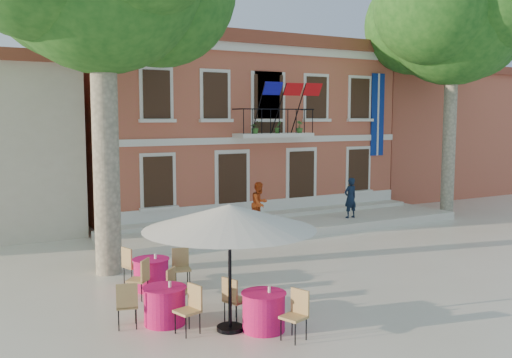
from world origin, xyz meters
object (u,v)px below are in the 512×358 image
object	(u,v)px
cafe_table_2	(165,303)
patio_umbrella	(230,217)
cafe_table_1	(264,310)
plane_tree_east	(454,17)
cafe_table_0	(151,272)
pedestrian_navy	(350,198)
pedestrian_orange	(259,203)

from	to	relation	value
cafe_table_2	patio_umbrella	bearing A→B (deg)	-43.71
patio_umbrella	cafe_table_1	bearing A→B (deg)	-31.14
plane_tree_east	cafe_table_2	world-z (taller)	plane_tree_east
patio_umbrella	cafe_table_1	distance (m)	1.96
cafe_table_0	cafe_table_1	world-z (taller)	same
plane_tree_east	cafe_table_1	bearing A→B (deg)	-150.69
cafe_table_0	cafe_table_2	bearing A→B (deg)	-102.65
patio_umbrella	cafe_table_0	bearing A→B (deg)	98.06
pedestrian_navy	cafe_table_2	xyz separation A→B (m)	(-10.04, -6.53, -0.65)
plane_tree_east	cafe_table_2	bearing A→B (deg)	-157.40
plane_tree_east	pedestrian_orange	size ratio (longest dim) A/B	7.19
pedestrian_orange	plane_tree_east	bearing A→B (deg)	-23.74
patio_umbrella	pedestrian_navy	bearing A→B (deg)	39.68
patio_umbrella	pedestrian_navy	distance (m)	11.80
cafe_table_0	pedestrian_orange	bearing A→B (deg)	39.16
pedestrian_navy	cafe_table_1	distance (m)	11.55
patio_umbrella	cafe_table_0	world-z (taller)	patio_umbrella
patio_umbrella	cafe_table_2	world-z (taller)	patio_umbrella
pedestrian_navy	pedestrian_orange	xyz separation A→B (m)	(-3.78, 0.50, -0.00)
plane_tree_east	cafe_table_2	distance (m)	18.13
patio_umbrella	cafe_table_2	size ratio (longest dim) A/B	1.87
pedestrian_navy	cafe_table_1	xyz separation A→B (m)	(-8.46, -7.84, -0.66)
plane_tree_east	cafe_table_0	xyz separation A→B (m)	(-14.54, -3.90, -7.90)
cafe_table_1	cafe_table_2	size ratio (longest dim) A/B	1.08
cafe_table_0	cafe_table_2	xyz separation A→B (m)	(-0.53, -2.37, 0.00)
patio_umbrella	plane_tree_east	bearing A→B (deg)	27.21
pedestrian_orange	cafe_table_2	size ratio (longest dim) A/B	0.86
cafe_table_1	plane_tree_east	bearing A→B (deg)	29.31
pedestrian_navy	cafe_table_2	distance (m)	11.99
cafe_table_1	cafe_table_2	world-z (taller)	same
pedestrian_orange	cafe_table_0	xyz separation A→B (m)	(-5.72, -4.66, -0.65)
plane_tree_east	patio_umbrella	size ratio (longest dim) A/B	3.31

